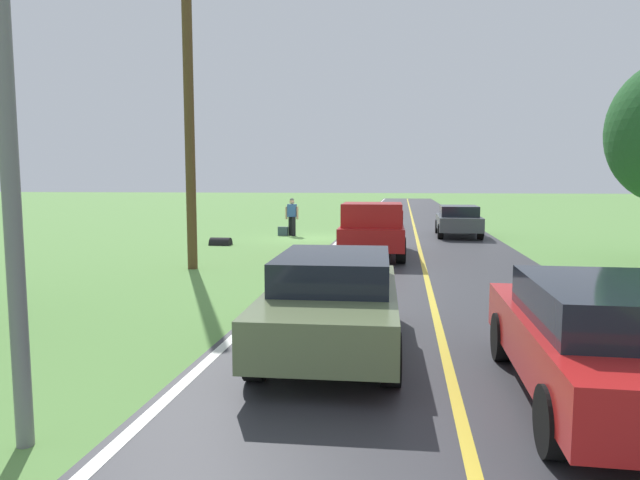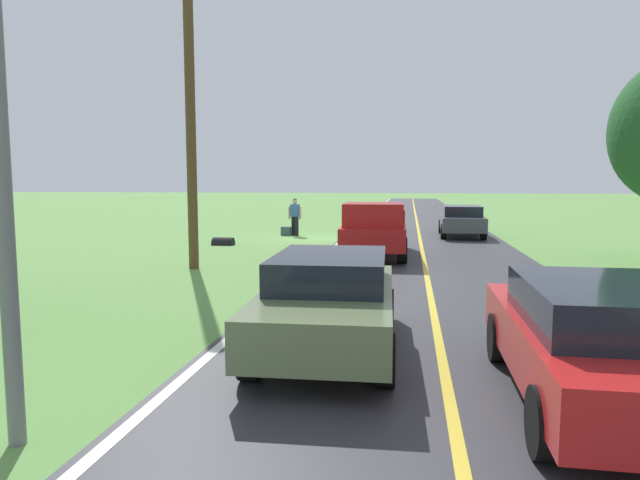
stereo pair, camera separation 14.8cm
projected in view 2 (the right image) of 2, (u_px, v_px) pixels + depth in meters
The scene contains 12 objects.
ground_plane at pixel (314, 238), 24.74m from camera, with size 200.00×200.00×0.00m, color #609347.
road_surface at pixel (420, 240), 24.01m from camera, with size 6.96×120.00×0.00m, color #333338.
lane_edge_line at pixel (344, 238), 24.53m from camera, with size 0.16×117.60×0.00m, color silver.
lane_centre_line at pixel (420, 240), 24.01m from camera, with size 0.14×117.60×0.00m, color gold.
hitchhiker_walking at pixel (295, 215), 25.72m from camera, with size 0.62×0.52×1.75m.
suitcase_carried at pixel (286, 231), 25.81m from camera, with size 0.20×0.46×0.41m, color #384C56.
pickup_truck_passing at pixel (375, 228), 18.49m from camera, with size 2.20×5.45×1.82m.
sedan_near_oncoming at pixel (461, 220), 25.35m from camera, with size 2.00×4.43×1.41m.
sedan_ahead_same_lane at pixel (329, 299), 8.27m from camera, with size 2.05×4.46×1.41m.
sedan_mid_oncoming at pixel (599, 340), 6.14m from camera, with size 1.96×4.42×1.41m.
utility_pole_roadside at pixel (191, 122), 15.60m from camera, with size 0.28×0.28×8.32m, color brown.
drainage_culvert at pixel (223, 245), 22.00m from camera, with size 0.60×0.60×0.80m, color black.
Camera 2 is at (-4.16, 24.26, 2.49)m, focal length 31.18 mm.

